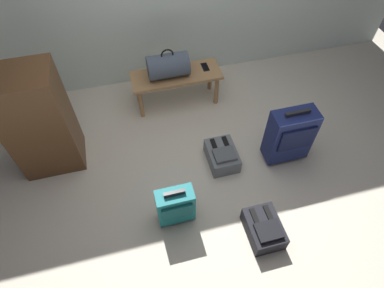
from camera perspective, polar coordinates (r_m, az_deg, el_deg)
ground_plane at (r=3.26m, az=1.74°, el=-4.68°), size 6.60×6.60×0.00m
bench at (r=3.68m, az=-2.80°, el=11.49°), size 1.00×0.36×0.41m
duffel_bag_slate at (r=3.54m, az=-4.28°, el=13.69°), size 0.44×0.26×0.34m
cell_phone at (r=3.73m, az=2.33°, el=13.51°), size 0.07×0.14×0.01m
suitcase_upright_navy at (r=3.23m, az=16.95°, el=1.47°), size 0.43×0.23×0.67m
suitcase_small_teal at (r=2.79m, az=-2.95°, el=-10.85°), size 0.32×0.18×0.46m
backpack_dark at (r=2.92m, az=12.61°, el=-14.44°), size 0.28×0.38×0.21m
backpack_grey at (r=3.27m, az=5.36°, el=-2.07°), size 0.28×0.38×0.21m
side_cabinet at (r=3.24m, az=-25.55°, el=3.47°), size 0.56×0.44×1.10m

